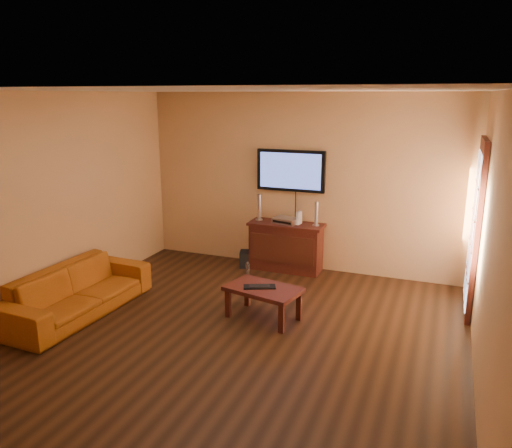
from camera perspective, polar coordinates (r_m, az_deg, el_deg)
The scene contains 14 objects.
ground_plane at distance 5.85m, azimuth -2.19°, elevation -12.42°, with size 5.00×5.00×0.00m, color black.
room_walls at distance 5.87m, azimuth 0.10°, elevation 5.08°, with size 5.00×5.00×5.00m.
french_door at distance 6.68m, azimuth 23.75°, elevation -0.61°, with size 0.07×1.02×2.22m.
media_console at distance 7.74m, azimuth 3.44°, elevation -2.57°, with size 1.15×0.44×0.75m.
television at distance 7.65m, azimuth 3.99°, elevation 6.11°, with size 1.07×0.08×0.63m.
coffee_table at distance 6.08m, azimuth 0.84°, elevation -7.79°, with size 0.98×0.71×0.40m.
sofa at distance 6.60m, azimuth -19.79°, elevation -6.41°, with size 2.00×0.58×0.78m, color #A45312.
speaker_left at distance 7.78m, azimuth 0.36°, elevation 1.80°, with size 0.11×0.11×0.41m.
speaker_right at distance 7.51m, azimuth 6.90°, elevation 1.06°, with size 0.10×0.10×0.36m.
av_receiver at distance 7.64m, azimuth 3.49°, elevation 0.40°, with size 0.37×0.26×0.08m, color silver.
game_console at distance 7.58m, azimuth 4.95°, elevation 0.70°, with size 0.04×0.14×0.20m, color white.
subwoofer at distance 7.94m, azimuth -0.93°, elevation -4.01°, with size 0.25×0.25×0.25m, color black.
bottle at distance 7.64m, azimuth -0.96°, elevation -5.06°, with size 0.07×0.07×0.19m.
keyboard at distance 6.06m, azimuth 0.40°, elevation -7.17°, with size 0.41×0.28×0.02m.
Camera 1 is at (2.11, -4.77, 2.66)m, focal length 35.00 mm.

